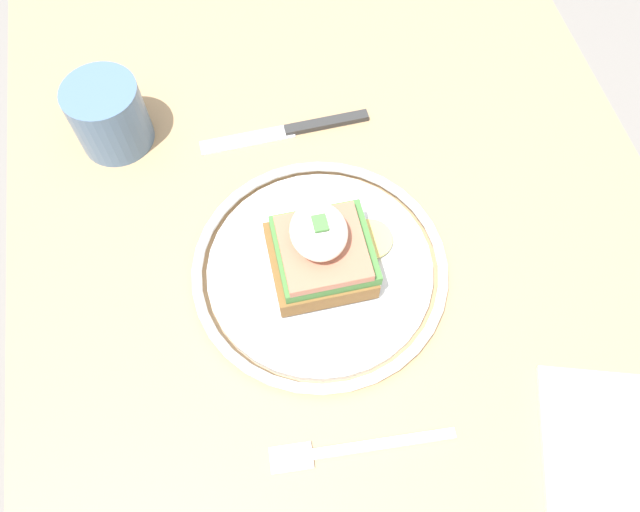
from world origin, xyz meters
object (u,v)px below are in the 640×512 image
sandwich (322,250)px  fork (353,448)px  knife (298,129)px  cup (108,115)px  napkin (603,457)px  plate (320,269)px

sandwich → fork: 0.17m
knife → cup: size_ratio=2.42×
napkin → sandwich: bearing=41.0°
plate → cup: 0.27m
knife → cup: bearing=80.6°
napkin → knife: bearing=24.5°
cup → napkin: bearing=-138.9°
fork → sandwich: bearing=-3.6°
plate → cup: (0.21, 0.18, 0.03)m
napkin → cup: bearing=41.1°
napkin → plate: bearing=41.3°
plate → sandwich: sandwich is taller
knife → plate: bearing=175.3°
knife → napkin: size_ratio=1.26×
sandwich → cup: bearing=41.2°
sandwich → cup: (0.21, 0.18, -0.01)m
plate → sandwich: 0.04m
cup → fork: bearing=-155.6°
plate → cup: cup is taller
sandwich → fork: bearing=176.4°
napkin → fork: bearing=75.4°
knife → napkin: same height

